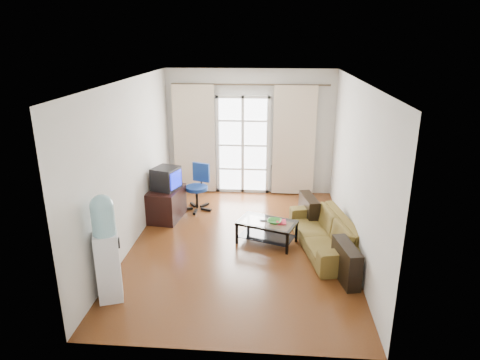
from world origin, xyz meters
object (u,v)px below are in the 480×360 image
(tv_stand, at_px, (166,204))
(water_cooler, at_px, (106,246))
(task_chair, at_px, (198,196))
(crt_tv, at_px, (165,178))
(sofa, at_px, (325,233))
(coffee_table, at_px, (267,229))

(tv_stand, height_order, water_cooler, water_cooler)
(task_chair, bearing_deg, crt_tv, -116.92)
(sofa, xyz_separation_m, water_cooler, (-2.99, -1.66, 0.50))
(sofa, height_order, task_chair, task_chair)
(tv_stand, relative_size, water_cooler, 0.55)
(sofa, bearing_deg, coffee_table, -109.48)
(tv_stand, bearing_deg, sofa, -11.96)
(sofa, xyz_separation_m, crt_tv, (-2.88, 1.03, 0.53))
(coffee_table, bearing_deg, tv_stand, 155.71)
(crt_tv, bearing_deg, task_chair, 62.10)
(sofa, distance_m, water_cooler, 3.46)
(task_chair, height_order, water_cooler, water_cooler)
(tv_stand, distance_m, water_cooler, 2.71)
(crt_tv, bearing_deg, water_cooler, -73.88)
(crt_tv, xyz_separation_m, water_cooler, (-0.11, -2.69, -0.03))
(sofa, relative_size, coffee_table, 1.86)
(sofa, relative_size, tv_stand, 2.49)
(crt_tv, distance_m, task_chair, 0.89)
(crt_tv, bearing_deg, tv_stand, -79.83)
(tv_stand, bearing_deg, coffee_table, -17.09)
(sofa, xyz_separation_m, coffee_table, (-0.95, 0.13, -0.03))
(sofa, bearing_deg, tv_stand, -120.86)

